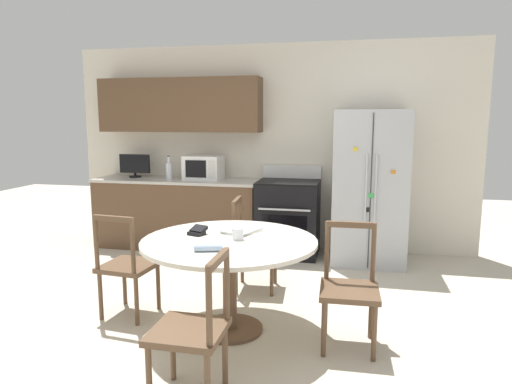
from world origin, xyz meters
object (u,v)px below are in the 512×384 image
at_px(refrigerator, 370,187).
at_px(oven_range, 288,217).
at_px(dining_chair_left, 127,266).
at_px(dining_chair_near, 193,331).
at_px(dining_chair_right, 349,289).
at_px(countertop_tv, 135,165).
at_px(wallet, 198,231).
at_px(counter_bottle, 169,171).
at_px(candle_glass, 238,235).
at_px(dining_chair_far, 253,246).
at_px(microwave, 204,167).

height_order(refrigerator, oven_range, refrigerator).
height_order(dining_chair_left, dining_chair_near, same).
height_order(dining_chair_near, dining_chair_right, same).
distance_m(countertop_tv, wallet, 2.70).
bearing_deg(oven_range, dining_chair_right, -70.70).
relative_size(counter_bottle, dining_chair_near, 0.34).
xyz_separation_m(oven_range, wallet, (-0.44, -2.07, 0.30)).
height_order(counter_bottle, candle_glass, counter_bottle).
bearing_deg(refrigerator, candle_glass, -116.55).
distance_m(refrigerator, countertop_tv, 3.03).
xyz_separation_m(dining_chair_far, wallet, (-0.27, -0.83, 0.34)).
xyz_separation_m(dining_chair_far, dining_chair_right, (0.94, -0.97, 0.00)).
xyz_separation_m(countertop_tv, candle_glass, (1.98, -2.21, -0.28)).
height_order(counter_bottle, wallet, counter_bottle).
height_order(countertop_tv, wallet, countertop_tv).
height_order(countertop_tv, dining_chair_far, countertop_tv).
height_order(oven_range, microwave, microwave).
xyz_separation_m(countertop_tv, wallet, (1.63, -2.13, -0.30)).
relative_size(dining_chair_near, candle_glass, 10.09).
distance_m(counter_bottle, dining_chair_near, 3.39).
bearing_deg(candle_glass, countertop_tv, 131.80).
xyz_separation_m(refrigerator, dining_chair_near, (-1.07, -3.02, -0.45)).
bearing_deg(countertop_tv, microwave, -0.34).
height_order(refrigerator, microwave, refrigerator).
bearing_deg(counter_bottle, microwave, 16.55).
distance_m(dining_chair_far, wallet, 0.93).
bearing_deg(wallet, dining_chair_right, -6.59).
distance_m(dining_chair_far, candle_glass, 0.97).
distance_m(counter_bottle, dining_chair_left, 2.15).
bearing_deg(wallet, refrigerator, 55.16).
relative_size(counter_bottle, candle_glass, 3.42).
height_order(oven_range, counter_bottle, counter_bottle).
bearing_deg(dining_chair_near, dining_chair_right, -45.18).
bearing_deg(dining_chair_right, counter_bottle, -44.90).
xyz_separation_m(counter_bottle, dining_chair_far, (1.36, -1.18, -0.58)).
xyz_separation_m(microwave, dining_chair_right, (1.88, -2.27, -0.62)).
distance_m(oven_range, wallet, 2.14).
bearing_deg(oven_range, refrigerator, -4.02).
xyz_separation_m(countertop_tv, dining_chair_right, (2.84, -2.27, -0.63)).
distance_m(microwave, dining_chair_far, 1.72).
bearing_deg(countertop_tv, dining_chair_near, -58.24).
bearing_deg(countertop_tv, dining_chair_right, -38.72).
bearing_deg(refrigerator, oven_range, 175.98).
height_order(oven_range, dining_chair_left, oven_range).
height_order(refrigerator, wallet, refrigerator).
xyz_separation_m(oven_range, dining_chair_left, (-1.06, -2.08, -0.03)).
relative_size(microwave, wallet, 2.90).
distance_m(refrigerator, microwave, 2.07).
bearing_deg(dining_chair_near, candle_glass, -1.68).
relative_size(countertop_tv, dining_chair_right, 0.46).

